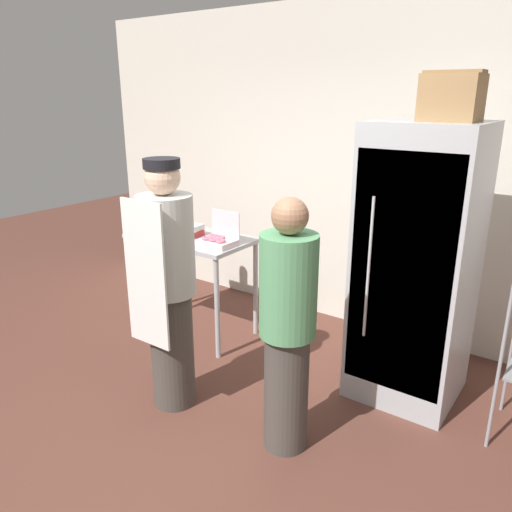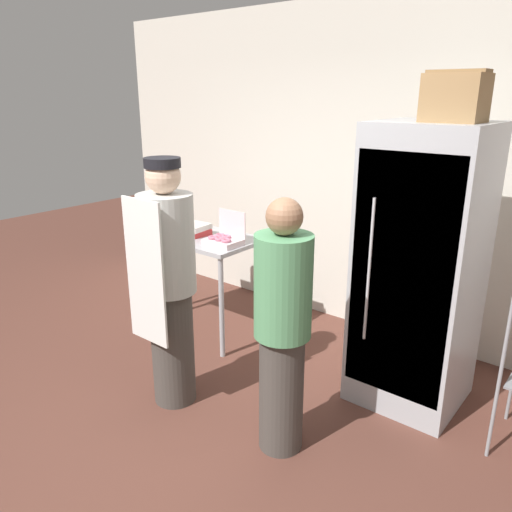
{
  "view_description": "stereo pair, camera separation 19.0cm",
  "coord_description": "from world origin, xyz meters",
  "px_view_note": "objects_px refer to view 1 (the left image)",
  "views": [
    {
      "loc": [
        1.8,
        -1.84,
        2.16
      ],
      "look_at": [
        -0.06,
        0.77,
        1.1
      ],
      "focal_mm": 35.0,
      "sensor_mm": 36.0,
      "label": 1
    },
    {
      "loc": [
        1.95,
        -1.73,
        2.16
      ],
      "look_at": [
        -0.06,
        0.77,
        1.1
      ],
      "focal_mm": 35.0,
      "sensor_mm": 36.0,
      "label": 2
    }
  ],
  "objects_px": {
    "binder_stack": "(184,230)",
    "person_customer": "(287,328)",
    "cardboard_storage_box": "(452,97)",
    "person_baker": "(168,284)",
    "refrigerator": "(416,267)",
    "blender_pitcher": "(173,212)",
    "donut_box": "(218,240)"
  },
  "relations": [
    {
      "from": "blender_pitcher",
      "to": "binder_stack",
      "type": "xyz_separation_m",
      "value": [
        0.33,
        -0.2,
        -0.09
      ]
    },
    {
      "from": "donut_box",
      "to": "cardboard_storage_box",
      "type": "height_order",
      "value": "cardboard_storage_box"
    },
    {
      "from": "donut_box",
      "to": "person_customer",
      "type": "xyz_separation_m",
      "value": [
        1.2,
        -0.8,
        -0.15
      ]
    },
    {
      "from": "binder_stack",
      "to": "person_customer",
      "type": "bearing_deg",
      "value": -27.61
    },
    {
      "from": "refrigerator",
      "to": "donut_box",
      "type": "xyz_separation_m",
      "value": [
        -1.61,
        -0.25,
        -0.02
      ]
    },
    {
      "from": "donut_box",
      "to": "person_baker",
      "type": "height_order",
      "value": "person_baker"
    },
    {
      "from": "person_baker",
      "to": "binder_stack",
      "type": "bearing_deg",
      "value": 127.92
    },
    {
      "from": "refrigerator",
      "to": "binder_stack",
      "type": "height_order",
      "value": "refrigerator"
    },
    {
      "from": "blender_pitcher",
      "to": "person_customer",
      "type": "relative_size",
      "value": 0.19
    },
    {
      "from": "blender_pitcher",
      "to": "person_customer",
      "type": "xyz_separation_m",
      "value": [
        1.96,
        -1.06,
        -0.24
      ]
    },
    {
      "from": "refrigerator",
      "to": "blender_pitcher",
      "type": "distance_m",
      "value": 2.37
    },
    {
      "from": "binder_stack",
      "to": "person_baker",
      "type": "bearing_deg",
      "value": -52.08
    },
    {
      "from": "blender_pitcher",
      "to": "person_customer",
      "type": "height_order",
      "value": "person_customer"
    },
    {
      "from": "blender_pitcher",
      "to": "cardboard_storage_box",
      "type": "distance_m",
      "value": 2.71
    },
    {
      "from": "refrigerator",
      "to": "person_baker",
      "type": "height_order",
      "value": "refrigerator"
    },
    {
      "from": "donut_box",
      "to": "binder_stack",
      "type": "relative_size",
      "value": 0.98
    },
    {
      "from": "donut_box",
      "to": "person_customer",
      "type": "height_order",
      "value": "person_customer"
    },
    {
      "from": "refrigerator",
      "to": "binder_stack",
      "type": "bearing_deg",
      "value": -174.74
    },
    {
      "from": "refrigerator",
      "to": "blender_pitcher",
      "type": "bearing_deg",
      "value": 179.7
    },
    {
      "from": "binder_stack",
      "to": "cardboard_storage_box",
      "type": "height_order",
      "value": "cardboard_storage_box"
    },
    {
      "from": "blender_pitcher",
      "to": "cardboard_storage_box",
      "type": "bearing_deg",
      "value": -1.9
    },
    {
      "from": "binder_stack",
      "to": "blender_pitcher",
      "type": "bearing_deg",
      "value": 148.31
    },
    {
      "from": "cardboard_storage_box",
      "to": "person_baker",
      "type": "distance_m",
      "value": 2.16
    },
    {
      "from": "refrigerator",
      "to": "binder_stack",
      "type": "distance_m",
      "value": 2.05
    },
    {
      "from": "donut_box",
      "to": "binder_stack",
      "type": "bearing_deg",
      "value": 172.61
    },
    {
      "from": "donut_box",
      "to": "refrigerator",
      "type": "bearing_deg",
      "value": 8.68
    },
    {
      "from": "person_baker",
      "to": "refrigerator",
      "type": "bearing_deg",
      "value": 40.44
    },
    {
      "from": "person_baker",
      "to": "blender_pitcher",
      "type": "bearing_deg",
      "value": 132.86
    },
    {
      "from": "blender_pitcher",
      "to": "cardboard_storage_box",
      "type": "relative_size",
      "value": 0.88
    },
    {
      "from": "refrigerator",
      "to": "cardboard_storage_box",
      "type": "relative_size",
      "value": 5.8
    },
    {
      "from": "refrigerator",
      "to": "blender_pitcher",
      "type": "height_order",
      "value": "refrigerator"
    },
    {
      "from": "cardboard_storage_box",
      "to": "refrigerator",
      "type": "bearing_deg",
      "value": 150.74
    }
  ]
}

